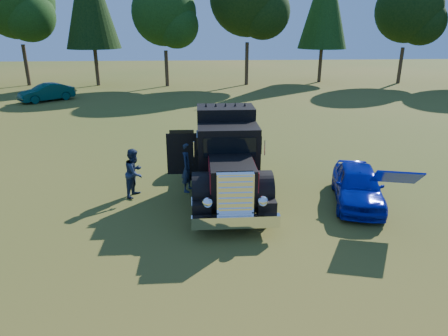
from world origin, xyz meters
TOP-DOWN VIEW (x-y plane):
  - ground at (0.00, 0.00)m, footprint 120.00×120.00m
  - treeline at (-1.90, 27.45)m, footprint 72.10×24.04m
  - diamond_t_truck at (-0.05, 2.26)m, footprint 3.38×7.16m
  - hotrod_coupe at (4.33, 1.12)m, footprint 2.41×4.28m
  - spectator_near at (-1.44, 2.56)m, footprint 0.68×0.82m
  - spectator_far at (-3.30, 2.23)m, footprint 0.90×1.01m
  - distant_teal_car at (-13.06, 21.76)m, footprint 4.10×3.80m

SIDE VIEW (x-z plane):
  - ground at x=0.00m, z-range 0.00..0.00m
  - hotrod_coupe at x=4.33m, z-range -0.29..1.60m
  - distant_teal_car at x=-13.06m, z-range 0.00..1.37m
  - spectator_far at x=-3.30m, z-range 0.00..1.74m
  - spectator_near at x=-1.44m, z-range 0.00..1.91m
  - diamond_t_truck at x=-0.05m, z-range -0.22..2.78m
  - treeline at x=-1.90m, z-range 0.74..14.58m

